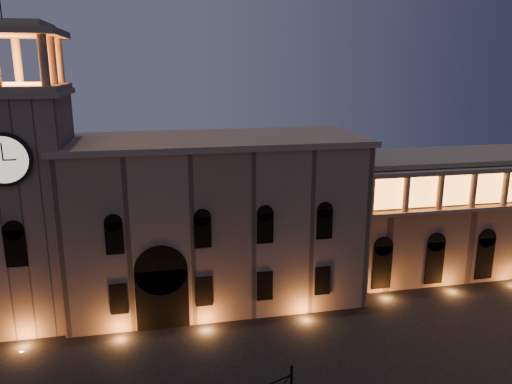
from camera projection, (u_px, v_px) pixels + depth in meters
government_building at (215, 220)px, 52.92m from camera, size 30.80×12.80×17.60m
clock_tower at (23, 197)px, 47.43m from camera, size 9.80×9.80×32.40m
colonnade_wing at (486, 209)px, 61.94m from camera, size 40.60×11.50×14.50m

